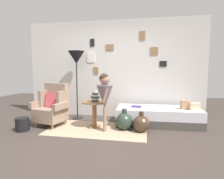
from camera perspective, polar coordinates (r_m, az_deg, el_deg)
name	(u,v)px	position (r m, az deg, el deg)	size (l,w,h in m)	color
ground_plane	(94,143)	(3.31, -5.74, -16.54)	(12.00, 12.00, 0.00)	#423833
gallery_wall	(113,69)	(4.96, 0.37, 6.46)	(4.80, 0.12, 2.60)	silver
rug	(97,129)	(3.99, -4.72, -12.42)	(2.10, 1.12, 0.01)	tan
armchair	(52,106)	(4.41, -18.35, -5.09)	(0.84, 0.70, 0.97)	tan
daybed	(158,116)	(4.41, 14.26, -8.15)	(1.93, 0.87, 0.40)	#4C4742
pillow_head	(195,106)	(4.37, 24.66, -4.87)	(0.21, 0.12, 0.16)	beige
pillow_mid	(186,105)	(4.39, 22.26, -4.53)	(0.21, 0.12, 0.19)	tan
side_table	(94,109)	(4.05, -5.59, -6.16)	(0.55, 0.55, 0.59)	olive
vase_striped	(95,97)	(4.02, -5.32, -2.29)	(0.20, 0.20, 0.25)	#2D384C
floor_lamp	(76,60)	(4.79, -11.21, 9.20)	(0.42, 0.42, 1.76)	black
person_child	(105,94)	(3.70, -2.33, -1.52)	(0.34, 0.34, 1.21)	#A37A60
book_on_daybed	(136,106)	(4.34, 7.74, -5.34)	(0.22, 0.16, 0.03)	#503376
demijohn_near	(124,121)	(3.93, 3.92, -9.92)	(0.37, 0.37, 0.46)	#2D3D33
demijohn_far	(141,124)	(3.83, 9.23, -10.59)	(0.35, 0.35, 0.43)	#473323
magazine_basket	(22,124)	(4.31, -26.48, -9.79)	(0.28, 0.28, 0.28)	black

